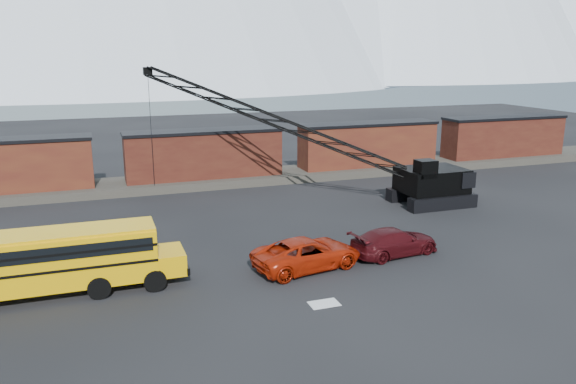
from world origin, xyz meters
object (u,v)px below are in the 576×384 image
school_bus (56,260)px  maroon_suv (394,242)px  crawler_crane (278,122)px  red_pickup (307,253)px

school_bus → maroon_suv: 18.11m
maroon_suv → crawler_crane: bearing=1.1°
red_pickup → crawler_crane: 15.71m
red_pickup → maroon_suv: (5.49, 0.29, -0.06)m
maroon_suv → crawler_crane: 15.32m
school_bus → red_pickup: bearing=-3.5°
school_bus → maroon_suv: size_ratio=2.15×
maroon_suv → school_bus: bearing=80.2°
maroon_suv → crawler_crane: size_ratio=0.23×
school_bus → red_pickup: (12.58, -0.77, -0.95)m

